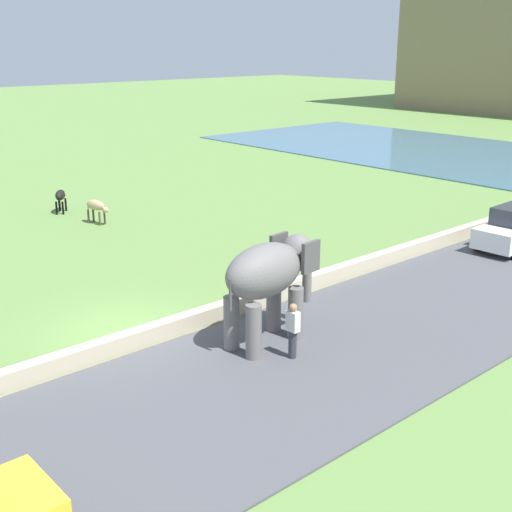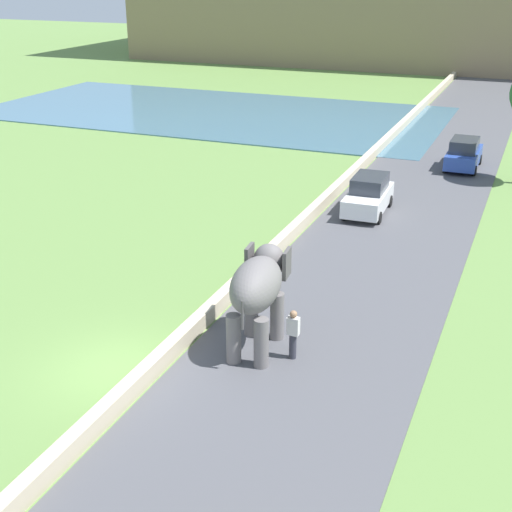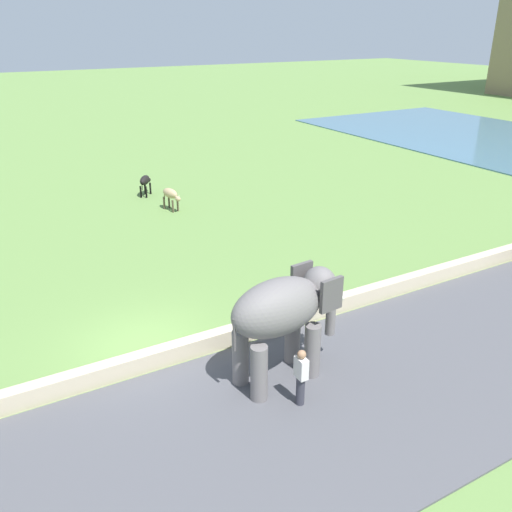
# 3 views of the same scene
# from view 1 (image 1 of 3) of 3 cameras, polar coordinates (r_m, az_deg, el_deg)

# --- Properties ---
(ground_plane) EXTENTS (220.00, 220.00, 0.00)m
(ground_plane) POSITION_cam_1_polar(r_m,az_deg,el_deg) (20.51, -11.08, -6.30)
(ground_plane) COLOR #608442
(barrier_wall) EXTENTS (0.40, 110.00, 0.55)m
(barrier_wall) POSITION_cam_1_polar(r_m,az_deg,el_deg) (32.15, 18.87, 2.46)
(barrier_wall) COLOR beige
(barrier_wall) RESTS_ON ground
(lake) EXTENTS (36.00, 18.00, 0.08)m
(lake) POSITION_cam_1_polar(r_m,az_deg,el_deg) (54.83, 14.58, 8.64)
(lake) COLOR #426B84
(lake) RESTS_ON ground
(elephant) EXTENTS (1.66, 3.53, 2.99)m
(elephant) POSITION_cam_1_polar(r_m,az_deg,el_deg) (18.69, 1.17, -1.66)
(elephant) COLOR slate
(elephant) RESTS_ON ground
(person_beside_elephant) EXTENTS (0.36, 0.22, 1.63)m
(person_beside_elephant) POSITION_cam_1_polar(r_m,az_deg,el_deg) (18.13, 3.14, -6.28)
(person_beside_elephant) COLOR #33333D
(person_beside_elephant) RESTS_ON ground
(cow_tan) EXTENTS (1.42, 0.69, 1.15)m
(cow_tan) POSITION_cam_1_polar(r_m,az_deg,el_deg) (32.45, -13.37, 4.11)
(cow_tan) COLOR tan
(cow_tan) RESTS_ON ground
(cow_black) EXTENTS (1.31, 1.10, 1.15)m
(cow_black) POSITION_cam_1_polar(r_m,az_deg,el_deg) (35.11, -16.24, 4.90)
(cow_black) COLOR black
(cow_black) RESTS_ON ground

